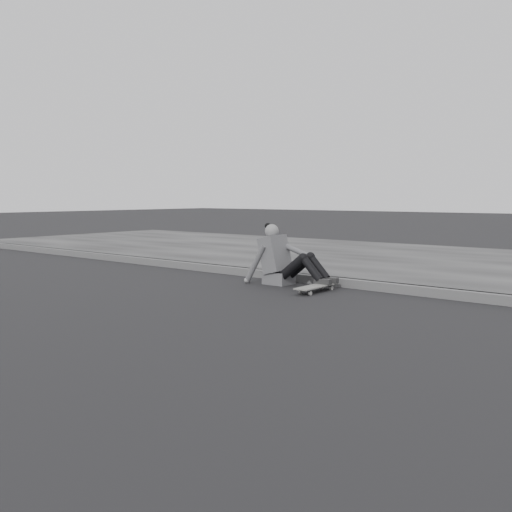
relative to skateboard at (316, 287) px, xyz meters
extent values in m
plane|color=black|center=(1.10, -1.96, -0.07)|extent=(80.00, 80.00, 0.00)
cube|color=#525252|center=(1.10, 0.62, -0.01)|extent=(24.00, 0.16, 0.12)
cube|color=#383838|center=(1.10, 3.64, -0.01)|extent=(24.00, 6.00, 0.12)
cylinder|color=gray|center=(-0.07, -0.26, -0.04)|extent=(0.03, 0.05, 0.05)
cylinder|color=gray|center=(0.07, -0.26, -0.04)|extent=(0.03, 0.05, 0.05)
cylinder|color=gray|center=(-0.07, 0.26, -0.04)|extent=(0.03, 0.05, 0.05)
cylinder|color=gray|center=(0.07, 0.26, -0.04)|extent=(0.03, 0.05, 0.05)
cube|color=#2F2F31|center=(0.00, -0.26, -0.02)|extent=(0.16, 0.04, 0.03)
cube|color=#2F2F31|center=(0.00, 0.26, -0.02)|extent=(0.16, 0.04, 0.03)
cube|color=slate|center=(0.00, 0.00, 0.01)|extent=(0.20, 0.78, 0.02)
cube|color=#515154|center=(-0.80, 0.25, 0.02)|extent=(0.36, 0.34, 0.18)
cube|color=#515154|center=(-0.87, 0.25, 0.36)|extent=(0.37, 0.40, 0.57)
cube|color=#515154|center=(-1.00, 0.25, 0.48)|extent=(0.14, 0.30, 0.20)
cylinder|color=gray|center=(-0.92, 0.25, 0.60)|extent=(0.09, 0.09, 0.08)
sphere|color=gray|center=(-0.93, 0.25, 0.69)|extent=(0.20, 0.20, 0.20)
sphere|color=black|center=(-1.02, 0.27, 0.76)|extent=(0.09, 0.09, 0.09)
cylinder|color=black|center=(-0.49, 0.16, 0.21)|extent=(0.43, 0.13, 0.39)
cylinder|color=black|center=(-0.49, 0.34, 0.21)|extent=(0.43, 0.13, 0.39)
cylinder|color=black|center=(-0.19, 0.16, 0.21)|extent=(0.35, 0.11, 0.36)
cylinder|color=black|center=(-0.19, 0.34, 0.21)|extent=(0.35, 0.11, 0.36)
sphere|color=black|center=(-0.32, 0.16, 0.35)|extent=(0.13, 0.13, 0.13)
sphere|color=black|center=(-0.32, 0.34, 0.35)|extent=(0.13, 0.13, 0.13)
cube|color=#282828|center=(0.00, 0.16, 0.05)|extent=(0.24, 0.08, 0.07)
cube|color=#282828|center=(0.00, 0.34, 0.05)|extent=(0.24, 0.08, 0.07)
cylinder|color=#515154|center=(-1.07, 0.04, 0.22)|extent=(0.38, 0.08, 0.58)
sphere|color=gray|center=(-1.22, 0.03, -0.03)|extent=(0.08, 0.08, 0.08)
cylinder|color=#515154|center=(-0.63, 0.41, 0.42)|extent=(0.48, 0.08, 0.21)
camera|label=1|loc=(4.04, -6.30, 1.19)|focal=40.00mm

